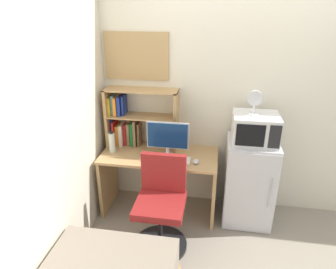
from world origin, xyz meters
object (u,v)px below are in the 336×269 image
(mini_fridge, at_px, (249,182))
(water_bottle, at_px, (112,142))
(computer_mouse, at_px, (196,162))
(monitor, at_px, (168,138))
(microwave, at_px, (255,128))
(wall_corkboard, at_px, (136,56))
(hutch_bookshelf, at_px, (132,119))
(desk_chair, at_px, (161,209))
(desk_fan, at_px, (255,101))
(keyboard, at_px, (170,160))

(mini_fridge, bearing_deg, water_bottle, -178.94)
(computer_mouse, xyz_separation_m, water_bottle, (-0.93, 0.11, 0.09))
(monitor, bearing_deg, water_bottle, 175.72)
(microwave, distance_m, wall_corkboard, 1.44)
(hutch_bookshelf, height_order, water_bottle, hutch_bookshelf)
(wall_corkboard, bearing_deg, mini_fridge, -12.88)
(monitor, distance_m, microwave, 0.88)
(hutch_bookshelf, relative_size, mini_fridge, 0.84)
(computer_mouse, xyz_separation_m, mini_fridge, (0.56, 0.14, -0.27))
(hutch_bookshelf, bearing_deg, computer_mouse, -23.60)
(desk_chair, bearing_deg, desk_fan, 32.83)
(water_bottle, relative_size, microwave, 0.54)
(monitor, bearing_deg, keyboard, -62.20)
(computer_mouse, xyz_separation_m, microwave, (0.56, 0.15, 0.35))
(computer_mouse, bearing_deg, hutch_bookshelf, 156.40)
(hutch_bookshelf, relative_size, desk_chair, 0.86)
(water_bottle, relative_size, mini_fridge, 0.25)
(wall_corkboard, bearing_deg, desk_chair, -63.44)
(monitor, relative_size, wall_corkboard, 0.63)
(water_bottle, bearing_deg, keyboard, -9.00)
(computer_mouse, xyz_separation_m, desk_chair, (-0.29, -0.39, -0.33))
(monitor, relative_size, desk_fan, 1.81)
(mini_fridge, height_order, desk_chair, mini_fridge)
(keyboard, height_order, water_bottle, water_bottle)
(computer_mouse, bearing_deg, mini_fridge, 14.16)
(keyboard, xyz_separation_m, desk_fan, (0.80, 0.13, 0.63))
(desk_fan, bearing_deg, wall_corkboard, 166.65)
(hutch_bookshelf, distance_m, desk_fan, 1.33)
(microwave, distance_m, desk_fan, 0.28)
(mini_fridge, distance_m, wall_corkboard, 1.80)
(wall_corkboard, bearing_deg, microwave, -12.75)
(microwave, distance_m, desk_chair, 1.21)
(keyboard, bearing_deg, computer_mouse, -2.37)
(water_bottle, xyz_separation_m, wall_corkboard, (0.23, 0.32, 0.88))
(computer_mouse, height_order, desk_chair, desk_chair)
(keyboard, xyz_separation_m, water_bottle, (-0.65, 0.10, 0.10))
(hutch_bookshelf, relative_size, keyboard, 1.85)
(mini_fridge, distance_m, microwave, 0.62)
(desk_fan, bearing_deg, desk_chair, -147.17)
(mini_fridge, bearing_deg, desk_fan, -176.52)
(microwave, relative_size, desk_chair, 0.48)
(water_bottle, bearing_deg, wall_corkboard, 54.45)
(monitor, height_order, desk_fan, desk_fan)
(desk_chair, bearing_deg, hutch_bookshelf, 122.74)
(hutch_bookshelf, distance_m, monitor, 0.53)
(desk_chair, distance_m, wall_corkboard, 1.59)
(wall_corkboard, bearing_deg, computer_mouse, -31.60)
(keyboard, distance_m, mini_fridge, 0.89)
(hutch_bookshelf, height_order, desk_fan, desk_fan)
(microwave, xyz_separation_m, desk_fan, (-0.04, -0.01, 0.28))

